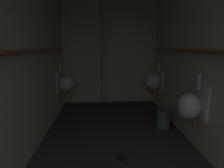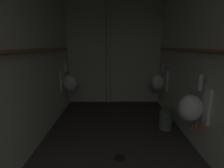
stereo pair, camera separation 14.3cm
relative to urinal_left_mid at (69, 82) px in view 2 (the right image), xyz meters
The scene contains 12 objects.
floor 1.86m from the urinal_left_mid, 56.96° to the right, with size 2.31×4.21×0.08m, color #383330.
wall_left 1.58m from the urinal_left_mid, 96.95° to the right, with size 0.06×4.21×2.41m, color beige.
wall_right 2.60m from the urinal_left_mid, 35.10° to the right, with size 0.06×4.21×2.41m, color beige.
wall_back 1.27m from the urinal_left_mid, 33.08° to the left, with size 2.31×0.06×2.41m, color beige.
urinal_left_mid is the anchor object (origin of this frame).
urinal_right_mid 2.39m from the urinal_left_mid, 37.51° to the right, with size 0.32×0.30×0.76m.
urinal_right_far 1.90m from the urinal_left_mid, ahead, with size 0.32×0.30×0.76m.
supply_pipe_left 1.64m from the urinal_left_mid, 93.37° to the right, with size 0.06×3.44×0.06m.
supply_pipe_right 2.54m from the urinal_left_mid, 35.98° to the right, with size 0.06×3.47×0.06m.
standpipe_back_wall 1.11m from the urinal_left_mid, 32.13° to the left, with size 0.09×0.09×2.36m, color beige.
floor_drain 1.97m from the urinal_left_mid, 58.01° to the right, with size 0.14×0.14×0.01m, color black.
waste_bin 2.03m from the urinal_left_mid, 24.47° to the right, with size 0.22×0.22×0.32m, color slate.
Camera 2 is at (-0.05, 0.08, 1.37)m, focal length 26.77 mm.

